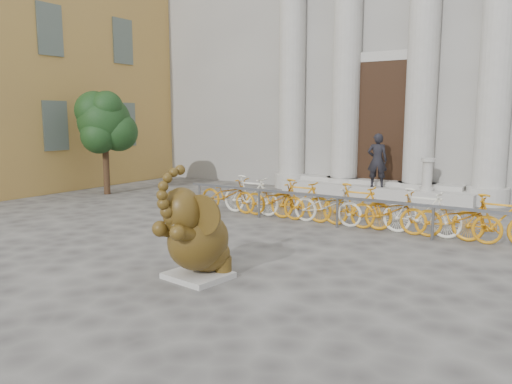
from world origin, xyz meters
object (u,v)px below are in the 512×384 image
Objects in this scene: tree at (104,123)px; pedestrian at (377,160)px; bike_rack at (341,204)px; elephant_statue at (196,238)px.

pedestrian is (7.61, 3.90, -1.12)m from tree.
bike_rack is 4.27m from pedestrian.
bike_rack is at bearing 80.57° from pedestrian.
pedestrian is at bearing 98.96° from elephant_statue.
elephant_statue reaches higher than bike_rack.
tree is at bearing 154.64° from elephant_statue.
pedestrian reaches higher than bike_rack.
bike_rack is 2.55× the size of tree.
bike_rack is at bearing 92.88° from elephant_statue.
pedestrian is (-0.64, 4.17, 0.68)m from bike_rack.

